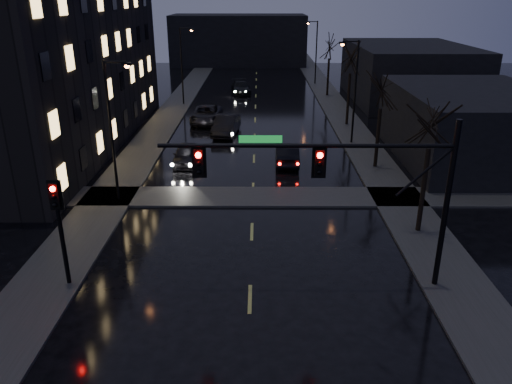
{
  "coord_description": "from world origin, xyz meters",
  "views": [
    {
      "loc": [
        0.33,
        -8.73,
        11.23
      ],
      "look_at": [
        0.22,
        11.4,
        3.2
      ],
      "focal_mm": 35.0,
      "sensor_mm": 36.0,
      "label": 1
    }
  ],
  "objects_px": {
    "oncoming_car_b": "(226,125)",
    "lead_car": "(287,153)",
    "oncoming_car_c": "(206,114)",
    "oncoming_car_a": "(186,154)",
    "oncoming_car_d": "(241,87)"
  },
  "relations": [
    {
      "from": "oncoming_car_b",
      "to": "oncoming_car_d",
      "type": "relative_size",
      "value": 0.97
    },
    {
      "from": "oncoming_car_a",
      "to": "lead_car",
      "type": "height_order",
      "value": "lead_car"
    },
    {
      "from": "oncoming_car_b",
      "to": "lead_car",
      "type": "bearing_deg",
      "value": -51.16
    },
    {
      "from": "oncoming_car_b",
      "to": "oncoming_car_d",
      "type": "height_order",
      "value": "oncoming_car_b"
    },
    {
      "from": "oncoming_car_a",
      "to": "lead_car",
      "type": "distance_m",
      "value": 7.15
    },
    {
      "from": "oncoming_car_a",
      "to": "oncoming_car_b",
      "type": "distance_m",
      "value": 8.2
    },
    {
      "from": "lead_car",
      "to": "oncoming_car_a",
      "type": "bearing_deg",
      "value": 1.61
    },
    {
      "from": "oncoming_car_c",
      "to": "oncoming_car_d",
      "type": "bearing_deg",
      "value": 81.24
    },
    {
      "from": "oncoming_car_d",
      "to": "lead_car",
      "type": "relative_size",
      "value": 1.12
    },
    {
      "from": "oncoming_car_b",
      "to": "oncoming_car_c",
      "type": "xyz_separation_m",
      "value": [
        -2.1,
        4.24,
        -0.04
      ]
    },
    {
      "from": "oncoming_car_b",
      "to": "oncoming_car_a",
      "type": "bearing_deg",
      "value": -99.58
    },
    {
      "from": "oncoming_car_b",
      "to": "lead_car",
      "type": "distance_m",
      "value": 9.11
    },
    {
      "from": "oncoming_car_b",
      "to": "oncoming_car_c",
      "type": "relative_size",
      "value": 0.89
    },
    {
      "from": "oncoming_car_a",
      "to": "oncoming_car_b",
      "type": "relative_size",
      "value": 0.81
    },
    {
      "from": "oncoming_car_a",
      "to": "oncoming_car_d",
      "type": "xyz_separation_m",
      "value": [
        3.01,
        26.59,
        0.06
      ]
    }
  ]
}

